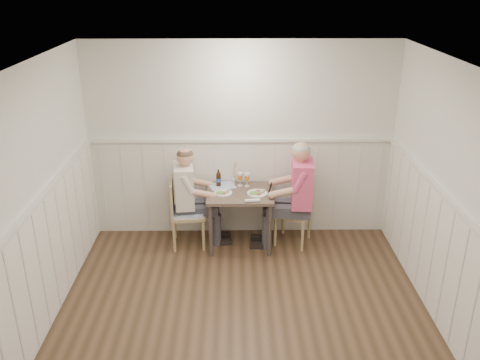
{
  "coord_description": "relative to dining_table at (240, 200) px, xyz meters",
  "views": [
    {
      "loc": [
        -0.09,
        -4.07,
        3.36
      ],
      "look_at": [
        -0.02,
        1.64,
        1.0
      ],
      "focal_mm": 38.0,
      "sensor_mm": 36.0,
      "label": 1
    }
  ],
  "objects": [
    {
      "name": "beer_glass_b",
      "position": [
        0.01,
        0.21,
        0.23
      ],
      "size": [
        0.07,
        0.07,
        0.18
      ],
      "color": "silver",
      "rests_on": "dining_table"
    },
    {
      "name": "gingham_mat",
      "position": [
        -0.23,
        0.2,
        0.11
      ],
      "size": [
        0.39,
        0.35,
        0.01
      ],
      "color": "#647FC5",
      "rests_on": "dining_table"
    },
    {
      "name": "dining_table",
      "position": [
        0.0,
        0.0,
        0.0
      ],
      "size": [
        0.84,
        0.7,
        0.75
      ],
      "color": "#4B3F36",
      "rests_on": "ground"
    },
    {
      "name": "rolled_napkin",
      "position": [
        0.15,
        -0.3,
        0.13
      ],
      "size": [
        0.19,
        0.06,
        0.04
      ],
      "color": "white",
      "rests_on": "dining_table"
    },
    {
      "name": "beer_bottle",
      "position": [
        -0.28,
        0.2,
        0.21
      ],
      "size": [
        0.06,
        0.06,
        0.23
      ],
      "color": "black",
      "rests_on": "dining_table"
    },
    {
      "name": "man_in_pink",
      "position": [
        0.74,
        -0.04,
        -0.04
      ],
      "size": [
        0.69,
        0.48,
        1.45
      ],
      "color": "#3F3F47",
      "rests_on": "ground"
    },
    {
      "name": "beer_glass_a",
      "position": [
        0.1,
        0.19,
        0.23
      ],
      "size": [
        0.07,
        0.07,
        0.18
      ],
      "color": "silver",
      "rests_on": "dining_table"
    },
    {
      "name": "wainscot",
      "position": [
        0.02,
        -1.15,
        0.05
      ],
      "size": [
        4.0,
        4.49,
        1.34
      ],
      "color": "silver",
      "rests_on": "ground"
    },
    {
      "name": "chair_left",
      "position": [
        -0.73,
        -0.0,
        -0.14
      ],
      "size": [
        0.47,
        0.47,
        0.92
      ],
      "color": "tan",
      "rests_on": "ground"
    },
    {
      "name": "room_shell",
      "position": [
        0.02,
        -1.84,
        0.88
      ],
      "size": [
        4.04,
        4.54,
        2.6
      ],
      "color": "silver",
      "rests_on": "ground"
    },
    {
      "name": "grass_vase",
      "position": [
        -0.08,
        0.28,
        0.26
      ],
      "size": [
        0.04,
        0.04,
        0.34
      ],
      "color": "silver",
      "rests_on": "dining_table"
    },
    {
      "name": "chair_right",
      "position": [
        0.75,
        0.03,
        -0.15
      ],
      "size": [
        0.55,
        0.55,
        0.9
      ],
      "color": "tan",
      "rests_on": "ground"
    },
    {
      "name": "ground_plane",
      "position": [
        0.02,
        -1.84,
        -0.64
      ],
      "size": [
        4.5,
        4.5,
        0.0
      ],
      "primitive_type": "plane",
      "color": "#412F1D"
    },
    {
      "name": "plate_man",
      "position": [
        0.21,
        -0.07,
        0.13
      ],
      "size": [
        0.26,
        0.26,
        0.07
      ],
      "color": "white",
      "rests_on": "dining_table"
    },
    {
      "name": "plate_diner",
      "position": [
        -0.22,
        -0.05,
        0.13
      ],
      "size": [
        0.23,
        0.23,
        0.06
      ],
      "color": "white",
      "rests_on": "dining_table"
    },
    {
      "name": "diner_cream",
      "position": [
        -0.67,
        0.04,
        -0.08
      ],
      "size": [
        0.66,
        0.46,
        1.35
      ],
      "color": "#3F3F47",
      "rests_on": "ground"
    }
  ]
}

